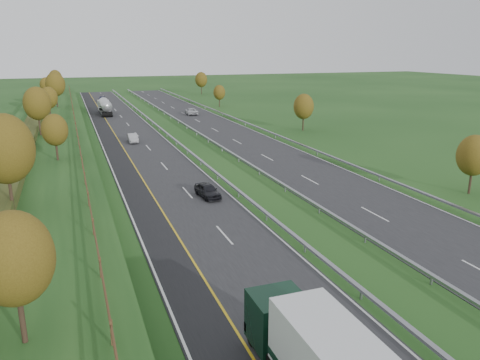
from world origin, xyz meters
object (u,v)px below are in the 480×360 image
Objects in this scene: car_oncoming at (191,111)px; road_tanker at (105,106)px; car_small_far at (102,99)px; car_silver_mid at (133,138)px; car_dark_near at (208,190)px.

road_tanker is at bearing -18.15° from car_oncoming.
car_small_far is 38.33m from car_oncoming.
car_small_far is at bearing 90.64° from car_silver_mid.
road_tanker is at bearing -85.11° from car_small_far.
car_dark_near is 1.00× the size of car_silver_mid.
road_tanker is 67.20m from car_dark_near.
car_silver_mid is at bearing 63.35° from car_oncoming.
road_tanker is 2.79× the size of car_dark_near.
road_tanker is 2.79× the size of car_silver_mid.
car_dark_near is at bearing -80.48° from car_small_far.
car_dark_near is 0.78× the size of car_oncoming.
car_small_far reaches higher than car_silver_mid.
car_oncoming is at bearing 60.21° from car_silver_mid.
car_silver_mid is 33.04m from car_oncoming.
car_silver_mid is at bearing 89.43° from car_dark_near.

